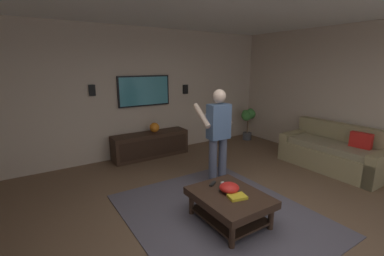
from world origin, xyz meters
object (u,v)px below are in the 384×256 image
at_px(tv, 144,91).
at_px(bowl, 229,188).
at_px(couch, 333,153).
at_px(media_console, 151,145).
at_px(person_standing, 218,132).
at_px(potted_plant_tall, 248,118).
at_px(remote_white, 224,185).
at_px(vase_round, 154,127).
at_px(coffee_table, 230,201).
at_px(remote_black, 213,184).
at_px(wall_speaker_left, 185,89).
at_px(book, 237,197).
at_px(wall_speaker_right, 92,90).

xyz_separation_m(tv, bowl, (-3.10, 0.17, -1.00)).
distance_m(couch, tv, 4.12).
xyz_separation_m(media_console, person_standing, (-1.90, -0.39, 0.66)).
distance_m(potted_plant_tall, remote_white, 3.81).
bearing_deg(potted_plant_tall, tv, 81.10).
bearing_deg(vase_round, bowl, 174.51).
bearing_deg(coffee_table, person_standing, -30.19).
relative_size(potted_plant_tall, remote_black, 5.85).
relative_size(couch, remote_white, 12.68).
bearing_deg(coffee_table, wall_speaker_left, -21.95).
height_order(couch, media_console, couch).
bearing_deg(book, tv, -79.58).
relative_size(bowl, remote_black, 1.75).
relative_size(remote_black, wall_speaker_left, 0.68).
bearing_deg(bowl, wall_speaker_left, -21.79).
xyz_separation_m(coffee_table, tv, (3.15, -0.20, 1.16)).
height_order(person_standing, remote_white, person_standing).
distance_m(couch, person_standing, 2.55).
distance_m(couch, book, 2.99).
distance_m(media_console, remote_black, 2.58).
distance_m(potted_plant_tall, wall_speaker_left, 1.94).
relative_size(book, wall_speaker_left, 1.00).
bearing_deg(remote_black, potted_plant_tall, 7.18).
bearing_deg(person_standing, book, 156.86).
distance_m(coffee_table, potted_plant_tall, 4.04).
relative_size(tv, vase_round, 5.42).
xyz_separation_m(remote_white, vase_round, (2.68, -0.21, 0.25)).
bearing_deg(wall_speaker_right, couch, -126.54).
height_order(book, wall_speaker_left, wall_speaker_left).
xyz_separation_m(tv, wall_speaker_right, (0.01, 1.10, 0.07)).
relative_size(bowl, wall_speaker_right, 1.20).
xyz_separation_m(media_console, remote_white, (-2.68, 0.10, 0.14)).
xyz_separation_m(couch, person_standing, (0.71, 2.37, 0.61)).
bearing_deg(couch, tv, -46.01).
height_order(potted_plant_tall, remote_black, potted_plant_tall).
distance_m(media_console, bowl, 2.87).
bearing_deg(vase_round, tv, 24.36).
bearing_deg(wall_speaker_right, potted_plant_tall, -96.59).
height_order(media_console, tv, tv).
bearing_deg(wall_speaker_left, remote_white, 158.11).
bearing_deg(potted_plant_tall, vase_round, 85.76).
bearing_deg(coffee_table, remote_black, 3.90).
bearing_deg(remote_white, remote_black, 62.85).
height_order(remote_black, vase_round, vase_round).
xyz_separation_m(couch, coffee_table, (-0.30, 2.96, -0.02)).
height_order(coffee_table, vase_round, vase_round).
height_order(tv, person_standing, tv).
height_order(coffee_table, wall_speaker_right, wall_speaker_right).
bearing_deg(remote_black, wall_speaker_left, 34.16).
bearing_deg(potted_plant_tall, bowl, 132.09).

